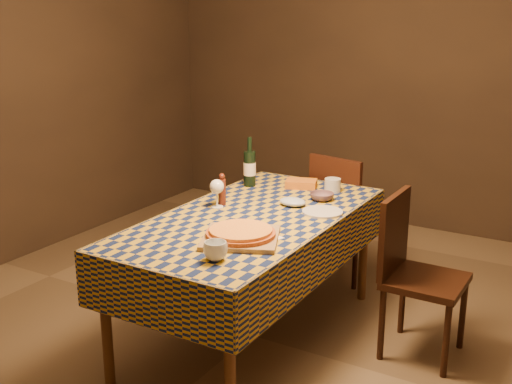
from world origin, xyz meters
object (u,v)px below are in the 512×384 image
Objects in this scene: dining_table at (252,228)px; wine_bottle at (250,168)px; chair_far at (343,210)px; white_plate at (323,212)px; bowl at (322,197)px; cutting_board at (241,238)px; chair_right at (412,266)px; pizza at (241,232)px.

dining_table is 0.68m from wine_bottle.
chair_far is (0.12, 1.08, -0.17)m from dining_table.
wine_bottle is at bearing -130.95° from chair_far.
bowl is at bearing 115.85° from white_plate.
wine_bottle is (-0.56, 0.06, 0.10)m from bowl.
chair_right is at bearing 44.47° from cutting_board.
cutting_board is at bearing -94.14° from bowl.
cutting_board is at bearing -105.76° from white_plate.
chair_right is (0.64, -0.16, -0.27)m from bowl.
white_plate is 0.59m from chair_right.
white_plate is at bearing 74.24° from pizza.
wine_bottle reaches higher than cutting_board.
chair_right is at bearing -10.53° from wine_bottle.
bowl reaches higher than cutting_board.
wine_bottle is 1.28m from chair_right.
cutting_board is 2.56× the size of bowl.
chair_far reaches higher than white_plate.
cutting_board is 0.41× the size of chair_right.
pizza is at bearing -88.51° from chair_far.
dining_table is at bearing -57.92° from wine_bottle.
pizza is 1.48m from chair_far.
pizza is at bearing -61.42° from wine_bottle.
white_plate is (0.33, 0.25, 0.08)m from dining_table.
dining_table is 7.75× the size of white_plate.
white_plate is at bearing -64.15° from bowl.
wine_bottle reaches higher than pizza.
dining_table is 5.55× the size of wine_bottle.
bowl is (0.06, 0.86, 0.01)m from cutting_board.
white_plate is at bearing -23.54° from wine_bottle.
wine_bottle is 0.36× the size of chair_far.
wine_bottle is at bearing 118.58° from cutting_board.
chair_right is (0.53, 0.07, -0.25)m from white_plate.
pizza is (-0.00, 0.00, 0.03)m from cutting_board.
chair_right reaches higher than dining_table.
dining_table is at bearing -159.40° from chair_right.
dining_table is at bearing -96.25° from chair_far.
pizza is 1.93× the size of white_plate.
white_plate is 0.26× the size of chair_right.
bowl is at bearing -80.43° from chair_far.
chair_far is (-0.10, 0.59, -0.27)m from bowl.
bowl is 0.66m from chair_far.
dining_table is 1.10m from chair_far.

